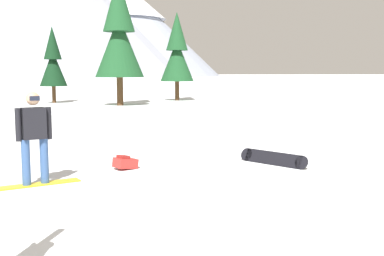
{
  "coord_description": "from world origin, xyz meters",
  "views": [
    {
      "loc": [
        -1.67,
        -5.72,
        2.02
      ],
      "look_at": [
        -1.15,
        2.93,
        1.0
      ],
      "focal_mm": 44.56,
      "sensor_mm": 36.0,
      "label": 1
    }
  ],
  "objects_px": {
    "snowboarder_midground": "(34,137)",
    "loose_snowboard_far_spare": "(273,158)",
    "pine_tree_young": "(53,61)",
    "pine_tree_broad": "(177,52)",
    "backpack_red": "(125,163)",
    "pine_tree_tall": "(119,35)"
  },
  "relations": [
    {
      "from": "backpack_red",
      "to": "pine_tree_young",
      "type": "bearing_deg",
      "value": 106.18
    },
    {
      "from": "loose_snowboard_far_spare",
      "to": "pine_tree_young",
      "type": "relative_size",
      "value": 0.27
    },
    {
      "from": "snowboarder_midground",
      "to": "pine_tree_young",
      "type": "relative_size",
      "value": 0.34
    },
    {
      "from": "backpack_red",
      "to": "pine_tree_broad",
      "type": "distance_m",
      "value": 24.54
    },
    {
      "from": "pine_tree_broad",
      "to": "pine_tree_young",
      "type": "height_order",
      "value": "pine_tree_broad"
    },
    {
      "from": "pine_tree_young",
      "to": "snowboarder_midground",
      "type": "bearing_deg",
      "value": -78.14
    },
    {
      "from": "snowboarder_midground",
      "to": "loose_snowboard_far_spare",
      "type": "relative_size",
      "value": 1.22
    },
    {
      "from": "snowboarder_midground",
      "to": "loose_snowboard_far_spare",
      "type": "xyz_separation_m",
      "value": [
        4.69,
        1.64,
        -0.74
      ]
    },
    {
      "from": "loose_snowboard_far_spare",
      "to": "pine_tree_young",
      "type": "distance_m",
      "value": 23.97
    },
    {
      "from": "loose_snowboard_far_spare",
      "to": "backpack_red",
      "type": "height_order",
      "value": "backpack_red"
    },
    {
      "from": "pine_tree_broad",
      "to": "pine_tree_young",
      "type": "distance_m",
      "value": 8.51
    },
    {
      "from": "pine_tree_young",
      "to": "backpack_red",
      "type": "bearing_deg",
      "value": -73.82
    },
    {
      "from": "snowboarder_midground",
      "to": "pine_tree_broad",
      "type": "height_order",
      "value": "pine_tree_broad"
    },
    {
      "from": "snowboarder_midground",
      "to": "pine_tree_young",
      "type": "xyz_separation_m",
      "value": [
        -4.93,
        23.45,
        1.85
      ]
    },
    {
      "from": "loose_snowboard_far_spare",
      "to": "pine_tree_tall",
      "type": "relative_size",
      "value": 0.18
    },
    {
      "from": "pine_tree_young",
      "to": "pine_tree_tall",
      "type": "bearing_deg",
      "value": -31.34
    },
    {
      "from": "pine_tree_tall",
      "to": "pine_tree_young",
      "type": "distance_m",
      "value": 5.58
    },
    {
      "from": "loose_snowboard_far_spare",
      "to": "pine_tree_young",
      "type": "height_order",
      "value": "pine_tree_young"
    },
    {
      "from": "snowboarder_midground",
      "to": "pine_tree_young",
      "type": "distance_m",
      "value": 24.03
    },
    {
      "from": "loose_snowboard_far_spare",
      "to": "pine_tree_young",
      "type": "xyz_separation_m",
      "value": [
        -9.62,
        21.81,
        2.58
      ]
    },
    {
      "from": "backpack_red",
      "to": "pine_tree_young",
      "type": "height_order",
      "value": "pine_tree_young"
    },
    {
      "from": "snowboarder_midground",
      "to": "pine_tree_broad",
      "type": "bearing_deg",
      "value": 82.7
    }
  ]
}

